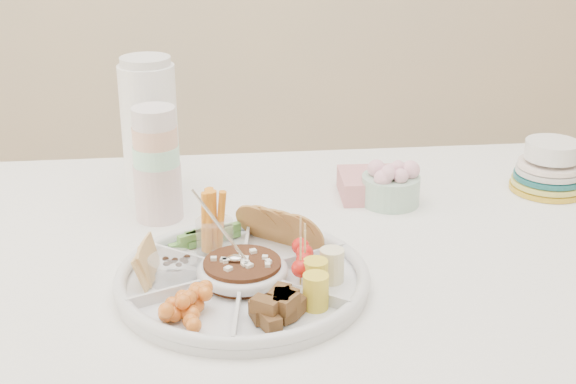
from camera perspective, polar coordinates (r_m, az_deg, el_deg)
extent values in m
cylinder|color=white|center=(1.22, -3.25, -5.93)|extent=(0.50, 0.50, 0.04)
cylinder|color=brown|center=(1.22, -3.26, -5.62)|extent=(0.15, 0.15, 0.04)
cylinder|color=#AFBFA4|center=(1.44, -9.36, 2.48)|extent=(0.09, 0.09, 0.24)
cylinder|color=white|center=(1.55, -9.82, 4.64)|extent=(0.11, 0.11, 0.28)
cylinder|color=silver|center=(1.52, 7.33, 0.64)|extent=(0.14, 0.14, 0.08)
cube|color=pink|center=(1.56, 6.18, 0.50)|extent=(0.14, 0.12, 0.04)
cylinder|color=gold|center=(1.65, 18.13, 1.67)|extent=(0.18, 0.18, 0.10)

